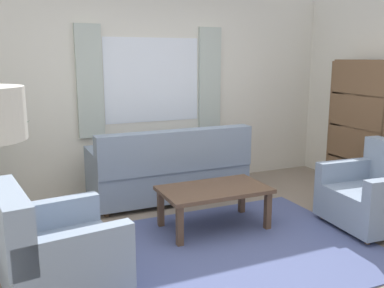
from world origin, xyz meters
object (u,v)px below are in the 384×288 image
armchair_left (53,254)px  armchair_right (376,194)px  bookshelf (362,126)px  coffee_table (214,193)px  couch (170,171)px

armchair_left → armchair_right: size_ratio=1.04×
armchair_left → bookshelf: bearing=-83.2°
coffee_table → bookshelf: bookshelf is taller
coffee_table → bookshelf: size_ratio=0.64×
coffee_table → couch: bearing=95.3°
armchair_left → coffee_table: armchair_left is taller
couch → armchair_right: bearing=134.7°
couch → armchair_left: 2.33m
coffee_table → armchair_right: bearing=-22.6°
armchair_left → bookshelf: (3.94, 0.99, 0.53)m
coffee_table → bookshelf: (2.27, 0.29, 0.50)m
couch → bookshelf: 2.53m
armchair_left → bookshelf: 4.09m
bookshelf → armchair_right: bearing=142.9°
couch → bookshelf: size_ratio=1.10×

